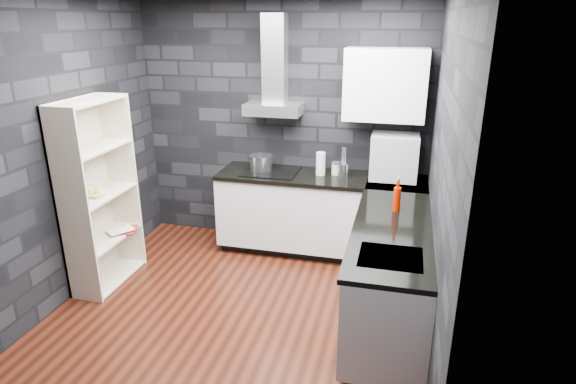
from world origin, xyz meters
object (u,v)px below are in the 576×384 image
at_px(glass_vase, 321,164).
at_px(appliance_garage, 394,157).
at_px(pot, 261,163).
at_px(storage_jar, 336,169).
at_px(bookshelf, 99,195).
at_px(fruit_bowl, 95,193).
at_px(utensil_crock, 343,170).
at_px(red_bottle, 397,199).

relative_size(glass_vase, appliance_garage, 0.52).
height_order(pot, storage_jar, pot).
bearing_deg(appliance_garage, pot, -178.35).
xyz_separation_m(storage_jar, bookshelf, (-2.07, -1.17, -0.06)).
relative_size(glass_vase, fruit_bowl, 1.19).
relative_size(storage_jar, fruit_bowl, 0.57).
bearing_deg(appliance_garage, fruit_bowl, -156.13).
bearing_deg(appliance_garage, glass_vase, -176.07).
relative_size(glass_vase, storage_jar, 2.07).
distance_m(glass_vase, storage_jar, 0.18).
bearing_deg(pot, bookshelf, -138.12).
height_order(pot, glass_vase, glass_vase).
bearing_deg(storage_jar, fruit_bowl, -149.33).
height_order(storage_jar, bookshelf, bookshelf).
bearing_deg(utensil_crock, storage_jar, 142.76).
distance_m(red_bottle, bookshelf, 2.74).
bearing_deg(glass_vase, fruit_bowl, -148.39).
bearing_deg(glass_vase, pot, -179.79).
bearing_deg(red_bottle, utensil_crock, 124.43).
bearing_deg(utensil_crock, fruit_bowl, -151.60).
distance_m(pot, glass_vase, 0.66).
height_order(pot, utensil_crock, pot).
bearing_deg(bookshelf, storage_jar, 48.77).
bearing_deg(fruit_bowl, bookshelf, 90.00).
xyz_separation_m(red_bottle, bookshelf, (-2.73, -0.27, -0.11)).
bearing_deg(storage_jar, bookshelf, -150.40).
distance_m(bookshelf, fruit_bowl, 0.06).
height_order(utensil_crock, appliance_garage, appliance_garage).
xyz_separation_m(storage_jar, fruit_bowl, (-2.07, -1.23, -0.02)).
distance_m(appliance_garage, red_bottle, 0.93).
bearing_deg(glass_vase, utensil_crock, -2.91).
xyz_separation_m(utensil_crock, fruit_bowl, (-2.15, -1.16, -0.03)).
bearing_deg(appliance_garage, red_bottle, -86.98).
bearing_deg(pot, fruit_bowl, -136.84).
distance_m(utensil_crock, fruit_bowl, 2.44).
height_order(appliance_garage, fruit_bowl, appliance_garage).
bearing_deg(glass_vase, red_bottle, -46.20).
relative_size(red_bottle, fruit_bowl, 1.03).
distance_m(glass_vase, appliance_garage, 0.76).
relative_size(appliance_garage, red_bottle, 2.22).
bearing_deg(utensil_crock, red_bottle, -55.57).
distance_m(glass_vase, bookshelf, 2.22).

